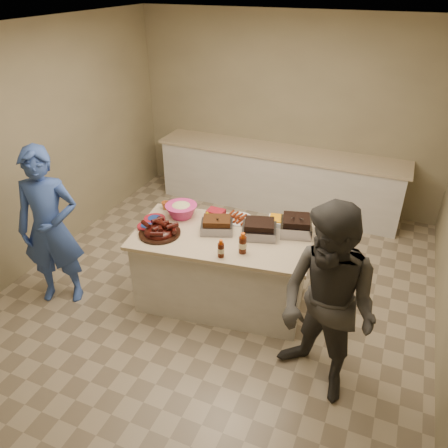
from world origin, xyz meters
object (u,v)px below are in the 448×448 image
at_px(roasting_pan, 295,233).
at_px(bbq_bottle_a, 221,257).
at_px(mustard_bottle, 207,222).
at_px(guest_blue, 66,295).
at_px(guest_gray, 315,383).
at_px(island, 222,300).
at_px(coleslaw_bowl, 182,216).
at_px(bbq_bottle_b, 242,253).
at_px(plastic_cup, 166,209).
at_px(rib_platter, 160,234).

distance_m(roasting_pan, bbq_bottle_a, 0.85).
bearing_deg(mustard_bottle, guest_blue, -150.66).
bearing_deg(guest_gray, guest_blue, -152.83).
relative_size(island, coleslaw_bowl, 5.19).
height_order(island, guest_blue, island).
bearing_deg(bbq_bottle_b, mustard_bottle, 143.74).
height_order(island, plastic_cup, plastic_cup).
bearing_deg(guest_gray, plastic_cup, -176.81).
distance_m(bbq_bottle_a, mustard_bottle, 0.66).
xyz_separation_m(coleslaw_bowl, bbq_bottle_a, (0.69, -0.54, 0.00)).
relative_size(island, plastic_cup, 19.43).
height_order(bbq_bottle_b, plastic_cup, bbq_bottle_b).
height_order(bbq_bottle_a, guest_gray, bbq_bottle_a).
bearing_deg(rib_platter, mustard_bottle, 50.57).
bearing_deg(bbq_bottle_b, rib_platter, -179.37).
bearing_deg(mustard_bottle, bbq_bottle_a, -54.41).
bearing_deg(bbq_bottle_b, guest_gray, -29.17).
bearing_deg(bbq_bottle_b, plastic_cup, 156.17).
height_order(coleslaw_bowl, bbq_bottle_b, coleslaw_bowl).
xyz_separation_m(rib_platter, mustard_bottle, (0.34, 0.41, 0.00)).
distance_m(rib_platter, plastic_cup, 0.53).
xyz_separation_m(roasting_pan, plastic_cup, (-1.45, -0.05, 0.00)).
height_order(rib_platter, guest_blue, rib_platter).
relative_size(plastic_cup, guest_blue, 0.05).
relative_size(rib_platter, plastic_cup, 4.63).
relative_size(bbq_bottle_b, guest_gray, 0.12).
xyz_separation_m(bbq_bottle_b, plastic_cup, (-1.09, 0.48, 0.00)).
distance_m(coleslaw_bowl, bbq_bottle_a, 0.87).
bearing_deg(island, guest_gray, -38.62).
distance_m(roasting_pan, guest_blue, 2.62).
xyz_separation_m(rib_platter, roasting_pan, (1.25, 0.54, 0.00)).
bearing_deg(coleslaw_bowl, plastic_cup, 160.99).
xyz_separation_m(plastic_cup, guest_blue, (-0.85, -0.86, -0.84)).
distance_m(mustard_bottle, plastic_cup, 0.55).
distance_m(rib_platter, mustard_bottle, 0.53).
height_order(plastic_cup, guest_gray, plastic_cup).
bearing_deg(coleslaw_bowl, rib_platter, -94.86).
xyz_separation_m(bbq_bottle_a, plastic_cup, (-0.93, 0.62, 0.00)).
height_order(rib_platter, guest_gray, rib_platter).
bearing_deg(plastic_cup, roasting_pan, 2.16).
relative_size(coleslaw_bowl, guest_gray, 0.20).
bearing_deg(roasting_pan, island, -169.25).
relative_size(rib_platter, guest_blue, 0.24).
relative_size(roasting_pan, mustard_bottle, 2.40).
xyz_separation_m(coleslaw_bowl, guest_gray, (1.74, -0.89, -0.84)).
bearing_deg(roasting_pan, bbq_bottle_a, -143.01).
relative_size(bbq_bottle_a, guest_gray, 0.10).
bearing_deg(plastic_cup, coleslaw_bowl, -19.01).
bearing_deg(guest_blue, rib_platter, -3.86).
relative_size(island, roasting_pan, 5.80).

